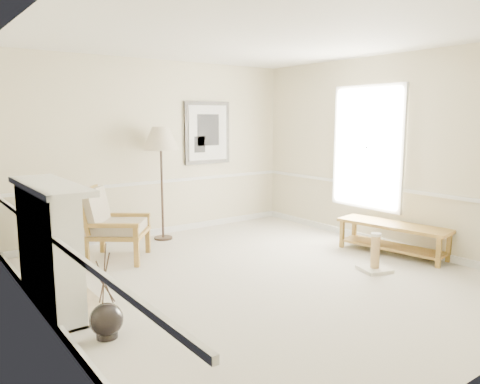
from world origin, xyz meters
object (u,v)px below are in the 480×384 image
floor_vase (106,321)px  scratching_post (375,259)px  bench (393,234)px  floor_lamp (161,142)px  armchair (109,221)px

floor_vase → scratching_post: floor_vase is taller
bench → floor_lamp: bearing=129.6°
armchair → floor_lamp: 1.62m
floor_lamp → scratching_post: size_ratio=3.64×
bench → armchair: bearing=147.0°
floor_vase → bench: (4.30, 0.08, 0.14)m
armchair → bench: (3.39, -2.20, -0.24)m
bench → floor_vase: bearing=-179.0°
armchair → floor_lamp: (1.11, 0.56, 1.05)m
bench → scratching_post: (-0.82, -0.33, -0.15)m
floor_vase → bench: size_ratio=0.53×
floor_vase → floor_lamp: (2.02, 2.83, 1.43)m
floor_lamp → bench: bearing=-50.4°
armchair → scratching_post: bearing=-96.7°
bench → scratching_post: 0.90m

